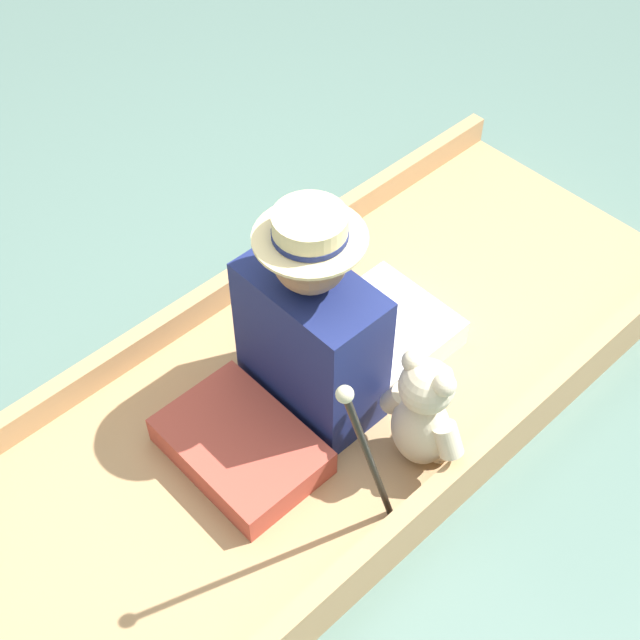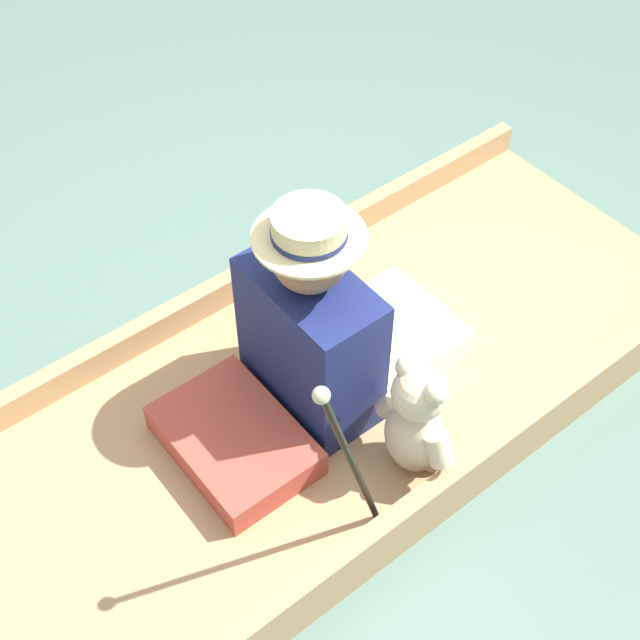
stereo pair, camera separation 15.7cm
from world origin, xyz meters
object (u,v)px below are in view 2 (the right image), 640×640
Objects in this scene: teddy_bear at (416,421)px; wine_glass at (318,259)px; seated_person at (327,327)px; walking_cane at (348,453)px.

teddy_bear reaches higher than wine_glass.
seated_person is 0.61m from wine_glass.
seated_person is 0.42m from teddy_bear.
teddy_bear is at bearing -19.33° from wine_glass.
seated_person is 9.69× the size of wine_glass.
walking_cane is (0.09, -0.35, 0.27)m from teddy_bear.
teddy_bear is at bearing 104.11° from walking_cane.
seated_person is at bearing -35.48° from wine_glass.
wine_glass is 0.10× the size of walking_cane.
walking_cane is at bearing -34.60° from wine_glass.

